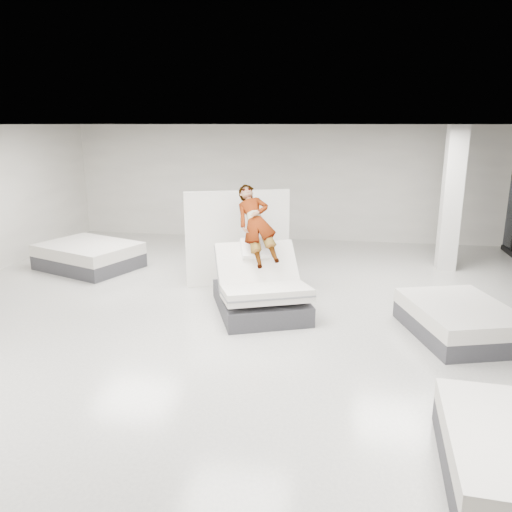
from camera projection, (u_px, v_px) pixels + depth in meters
name	position (u px, v px, depth m)	size (l,w,h in m)	color
room	(231.00, 237.00, 7.34)	(14.00, 14.04, 3.20)	beige
hero_bed	(260.00, 292.00, 8.74)	(2.03, 2.29, 1.24)	#38373D
person	(256.00, 240.00, 8.83)	(0.59, 0.39, 1.61)	slate
remote	(273.00, 254.00, 8.59)	(0.05, 0.14, 0.03)	black
divider_panel	(238.00, 238.00, 10.12)	(2.13, 0.10, 1.94)	white
flat_bed_right_far	(459.00, 320.00, 7.77)	(1.86, 2.16, 0.51)	#38373D
flat_bed_left_far	(89.00, 256.00, 11.42)	(2.52, 2.22, 0.57)	#38373D
column	(451.00, 199.00, 11.00)	(0.40, 0.40, 3.20)	silver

